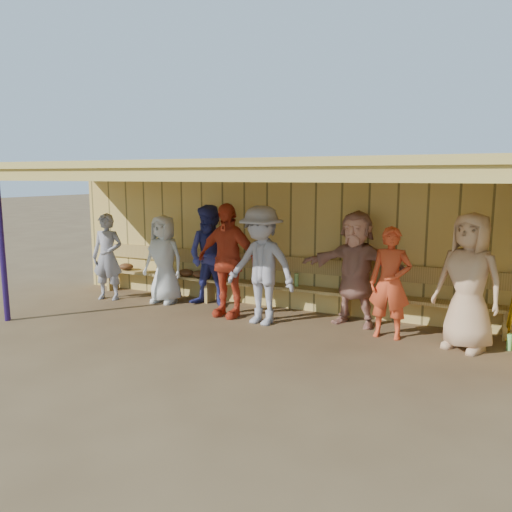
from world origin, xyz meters
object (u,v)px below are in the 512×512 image
Objects in this scene: player_h at (469,282)px; bench at (275,279)px; player_b at (164,259)px; player_d at (227,260)px; player_c at (211,256)px; player_f at (355,268)px; player_e at (261,265)px; player_g at (390,283)px; player_a at (108,257)px.

bench is at bearing -171.56° from player_h.
player_b is 0.21× the size of bench.
player_d is 0.25× the size of bench.
player_c reaches higher than player_f.
player_e is at bearing -27.71° from player_c.
player_d is at bearing -127.43° from bench.
player_e is at bearing -12.67° from player_b.
player_h is at bearing -4.89° from player_b.
player_c is at bearing -172.81° from player_f.
player_e is at bearing -80.64° from bench.
player_h is at bearing -3.24° from player_g.
player_e is at bearing -149.81° from player_f.
bench is at bearing 160.96° from player_g.
player_a is 0.88× the size of player_h.
player_b is 0.87× the size of player_h.
player_h reaches higher than bench.
player_h is at bearing -9.33° from player_c.
player_g reaches higher than bench.
player_h is (4.21, -0.45, 0.02)m from player_c.
player_a is 0.91× the size of player_f.
player_d is 0.71m from player_e.
player_a is 1.01× the size of player_b.
player_g is at bearing -5.06° from player_b.
player_e is 0.24× the size of bench.
player_b is at bearing -161.44° from player_h.
player_h reaches higher than player_f.
player_g is at bearing -26.02° from player_f.
player_c is 2.58m from player_f.
player_b is at bearing -167.73° from bench.
player_e is (0.70, -0.15, -0.01)m from player_d.
player_h reaches higher than player_b.
player_a is at bearing -158.40° from player_h.
bench is at bearing 175.52° from player_f.
player_b reaches higher than bench.
player_h is 3.22m from bench.
player_b is at bearing 175.92° from player_g.
player_b is 1.50m from player_d.
player_g is (1.94, 0.17, -0.13)m from player_e.
player_c reaches higher than player_b.
player_h reaches higher than player_a.
player_e is at bearing -155.65° from player_h.
player_g is at bearing -10.37° from player_c.
player_a reaches higher than player_g.
player_e is 0.97m from bench.
player_g is 0.21× the size of bench.
player_f is (2.58, 0.00, -0.01)m from player_c.
player_h is (6.22, -0.05, 0.11)m from player_a.
player_b is 0.89× the size of player_c.
player_a is 0.21× the size of bench.
player_e reaches higher than player_g.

